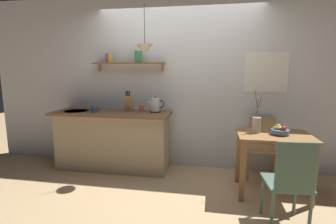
% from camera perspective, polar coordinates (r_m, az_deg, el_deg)
% --- Properties ---
extents(ground_plane, '(14.00, 14.00, 0.00)m').
position_cam_1_polar(ground_plane, '(3.71, 0.88, -15.31)').
color(ground_plane, tan).
extents(back_wall, '(6.80, 0.11, 2.70)m').
position_cam_1_polar(back_wall, '(3.99, 5.34, 6.50)').
color(back_wall, silver).
rests_on(back_wall, ground_plane).
extents(kitchen_counter, '(1.83, 0.63, 0.92)m').
position_cam_1_polar(kitchen_counter, '(4.10, -12.39, -6.14)').
color(kitchen_counter, tan).
rests_on(kitchen_counter, ground_plane).
extents(wall_shelf, '(1.14, 0.20, 0.32)m').
position_cam_1_polar(wall_shelf, '(4.03, -8.98, 11.59)').
color(wall_shelf, brown).
extents(dining_table, '(0.88, 0.63, 0.78)m').
position_cam_1_polar(dining_table, '(3.42, 22.80, -7.09)').
color(dining_table, '#9E6B3D').
rests_on(dining_table, ground_plane).
extents(dining_chair_near, '(0.43, 0.45, 0.93)m').
position_cam_1_polar(dining_chair_near, '(2.76, 25.86, -13.80)').
color(dining_chair_near, '#4C6B5B').
rests_on(dining_chair_near, ground_plane).
extents(dining_chair_far, '(0.46, 0.44, 0.87)m').
position_cam_1_polar(dining_chair_far, '(3.96, 20.45, -6.73)').
color(dining_chair_far, tan).
rests_on(dining_chair_far, ground_plane).
extents(fruit_bowl, '(0.21, 0.21, 0.13)m').
position_cam_1_polar(fruit_bowl, '(3.37, 24.04, -3.86)').
color(fruit_bowl, '#51759E').
rests_on(fruit_bowl, dining_table).
extents(twig_vase, '(0.10, 0.10, 0.54)m').
position_cam_1_polar(twig_vase, '(3.35, 19.41, -2.71)').
color(twig_vase, '#B7B2A8').
rests_on(twig_vase, dining_table).
extents(electric_kettle, '(0.24, 0.15, 0.24)m').
position_cam_1_polar(electric_kettle, '(3.82, -2.87, 1.54)').
color(electric_kettle, black).
rests_on(electric_kettle, kitchen_counter).
extents(knife_block, '(0.09, 0.17, 0.32)m').
position_cam_1_polar(knife_block, '(3.96, -8.93, 2.01)').
color(knife_block, tan).
rests_on(knife_block, kitchen_counter).
extents(coffee_mug_by_sink, '(0.12, 0.08, 0.10)m').
position_cam_1_polar(coffee_mug_by_sink, '(3.99, -16.38, 0.65)').
color(coffee_mug_by_sink, '#3D5B89').
rests_on(coffee_mug_by_sink, kitchen_counter).
extents(coffee_mug_spare, '(0.12, 0.08, 0.11)m').
position_cam_1_polar(coffee_mug_spare, '(3.92, -5.94, 0.90)').
color(coffee_mug_spare, '#C6664C').
rests_on(coffee_mug_spare, kitchen_counter).
extents(pendant_lamp, '(0.24, 0.24, 0.68)m').
position_cam_1_polar(pendant_lamp, '(3.63, -5.28, 14.03)').
color(pendant_lamp, black).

